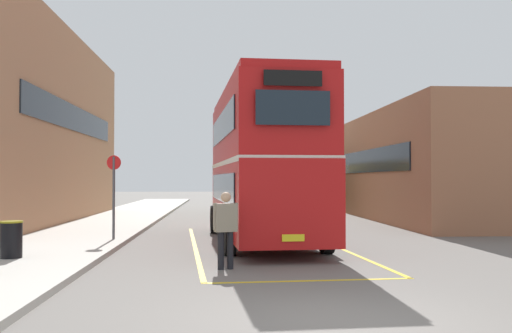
{
  "coord_description": "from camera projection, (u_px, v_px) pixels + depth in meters",
  "views": [
    {
      "loc": [
        -1.68,
        -7.96,
        1.97
      ],
      "look_at": [
        -0.5,
        11.32,
        2.38
      ],
      "focal_mm": 40.87,
      "sensor_mm": 36.0,
      "label": 1
    }
  ],
  "objects": [
    {
      "name": "ground_plane",
      "position": [
        264.0,
        230.0,
        22.37
      ],
      "size": [
        135.6,
        135.6,
        0.0
      ],
      "primitive_type": "plane",
      "color": "#66605B"
    },
    {
      "name": "sidewalk_left",
      "position": [
        105.0,
        224.0,
        24.37
      ],
      "size": [
        4.0,
        57.6,
        0.14
      ],
      "primitive_type": "cube",
      "color": "#B2ADA3",
      "rests_on": "ground"
    },
    {
      "name": "brick_building_left",
      "position": [
        5.0,
        128.0,
        25.56
      ],
      "size": [
        6.17,
        18.91,
        8.42
      ],
      "color": "#AD7A56",
      "rests_on": "ground"
    },
    {
      "name": "depot_building_right",
      "position": [
        433.0,
        167.0,
        28.79
      ],
      "size": [
        6.69,
        17.52,
        5.16
      ],
      "color": "#9E6647",
      "rests_on": "ground"
    },
    {
      "name": "double_decker_bus",
      "position": [
        262.0,
        162.0,
        18.28
      ],
      "size": [
        3.35,
        10.25,
        4.75
      ],
      "color": "black",
      "rests_on": "ground"
    },
    {
      "name": "single_deck_bus",
      "position": [
        288.0,
        184.0,
        35.08
      ],
      "size": [
        3.23,
        9.53,
        3.02
      ],
      "color": "black",
      "rests_on": "ground"
    },
    {
      "name": "pedestrian_boarding",
      "position": [
        226.0,
        225.0,
        12.71
      ],
      "size": [
        0.55,
        0.35,
        1.68
      ],
      "color": "black",
      "rests_on": "ground"
    },
    {
      "name": "litter_bin",
      "position": [
        11.0,
        239.0,
        13.48
      ],
      "size": [
        0.52,
        0.52,
        0.86
      ],
      "color": "black",
      "rests_on": "sidewalk_left"
    },
    {
      "name": "bus_stop_sign",
      "position": [
        114.0,
        188.0,
        17.68
      ],
      "size": [
        0.44,
        0.11,
        2.55
      ],
      "color": "#4C4C51",
      "rests_on": "sidewalk_left"
    },
    {
      "name": "bay_marking_yellow",
      "position": [
        269.0,
        249.0,
        16.33
      ],
      "size": [
        5.06,
        12.4,
        0.01
      ],
      "color": "gold",
      "rests_on": "ground"
    }
  ]
}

